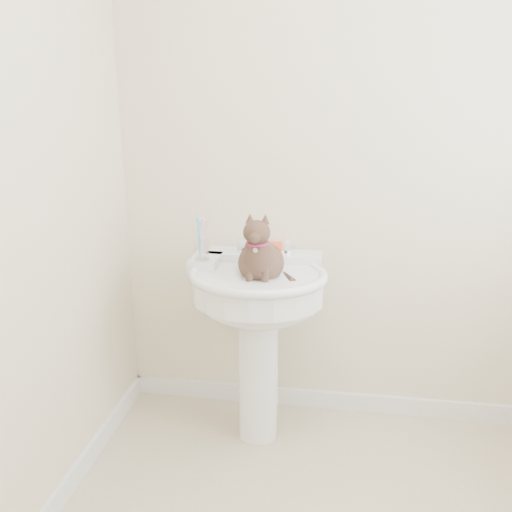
% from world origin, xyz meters
% --- Properties ---
extents(wall_back, '(2.20, 0.00, 2.50)m').
position_xyz_m(wall_back, '(0.00, 1.10, 1.25)').
color(wall_back, beige).
rests_on(wall_back, ground).
extents(baseboard_back, '(2.20, 0.02, 0.09)m').
position_xyz_m(baseboard_back, '(0.00, 1.09, 0.04)').
color(baseboard_back, white).
rests_on(baseboard_back, floor).
extents(pedestal_sink, '(0.61, 0.60, 0.84)m').
position_xyz_m(pedestal_sink, '(-0.41, 0.81, 0.66)').
color(pedestal_sink, white).
rests_on(pedestal_sink, floor).
extents(faucet, '(0.28, 0.12, 0.14)m').
position_xyz_m(faucet, '(-0.40, 0.96, 0.88)').
color(faucet, silver).
rests_on(faucet, pedestal_sink).
extents(soap_bar, '(0.10, 0.08, 0.03)m').
position_xyz_m(soap_bar, '(-0.37, 1.05, 0.86)').
color(soap_bar, '#F44E21').
rests_on(soap_bar, pedestal_sink).
extents(toothbrush_cup, '(0.07, 0.07, 0.19)m').
position_xyz_m(toothbrush_cup, '(-0.65, 0.83, 0.89)').
color(toothbrush_cup, silver).
rests_on(toothbrush_cup, pedestal_sink).
extents(cat, '(0.21, 0.27, 0.39)m').
position_xyz_m(cat, '(-0.39, 0.77, 0.88)').
color(cat, brown).
rests_on(cat, pedestal_sink).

